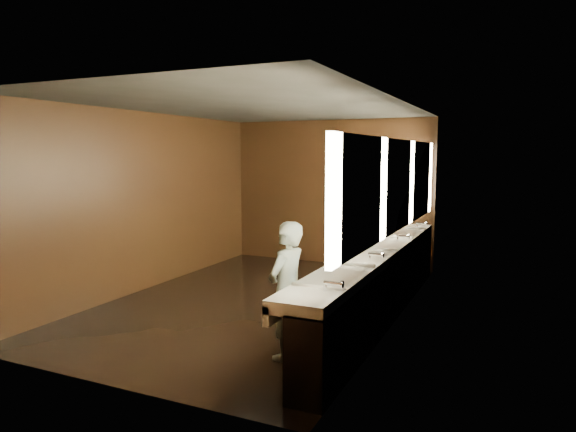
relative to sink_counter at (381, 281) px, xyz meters
The scene contains 10 objects.
floor 1.86m from the sink_counter, behind, with size 6.00×6.00×0.00m, color black.
ceiling 2.92m from the sink_counter, behind, with size 4.00×6.00×0.02m, color #2D2D2B.
wall_back 3.61m from the sink_counter, 120.87° to the left, with size 4.00×0.02×2.80m, color black.
wall_front 3.61m from the sink_counter, 120.87° to the right, with size 4.00×0.02×2.80m, color black.
wall_left 3.90m from the sink_counter, behind, with size 0.02×6.00×2.80m, color black.
wall_right 0.93m from the sink_counter, ahead, with size 0.02×6.00×2.80m, color black.
sink_counter is the anchor object (origin of this frame).
mirror_band 1.27m from the sink_counter, ahead, with size 0.06×5.03×1.15m.
person 1.81m from the sink_counter, 108.68° to the right, with size 0.53×0.35×1.45m, color #91C3D9.
trash_bin 2.00m from the sink_counter, 96.30° to the right, with size 0.40×0.40×0.62m, color black.
Camera 1 is at (3.40, -6.44, 2.14)m, focal length 32.00 mm.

